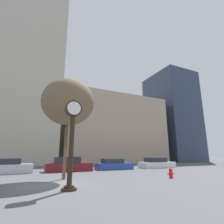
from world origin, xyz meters
name	(u,v)px	position (x,y,z in m)	size (l,w,h in m)	color
ground_plane	(52,185)	(0.00, 0.00, 0.00)	(200.00, 200.00, 0.00)	#515156
building_tall_tower	(27,70)	(-3.29, 24.00, 17.71)	(12.44, 12.00, 35.42)	#BCB29E
building_storefront_row	(112,130)	(14.97, 24.00, 6.94)	(21.44, 12.00, 13.88)	tan
building_glass_modern	(172,117)	(33.08, 24.00, 11.69)	(9.98, 12.00, 23.38)	#2D384C
street_clock	(72,134)	(0.54, -2.13, 2.79)	(0.89, 0.77, 4.70)	black
car_silver	(9,167)	(-2.92, 7.79, 0.58)	(3.96, 1.90, 1.36)	#BCBCC1
car_maroon	(68,165)	(2.47, 7.78, 0.62)	(4.73, 1.78, 1.48)	maroon
car_blue	(114,165)	(7.78, 7.94, 0.51)	(4.24, 2.04, 1.21)	#28429E
car_white	(157,164)	(13.99, 7.78, 0.54)	(4.74, 1.95, 1.29)	silver
fire_hydrant_near	(171,173)	(8.41, -0.73, 0.36)	(0.61, 0.27, 0.72)	red
bare_tree	(68,102)	(1.00, 2.00, 5.71)	(4.05, 4.05, 7.54)	brown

